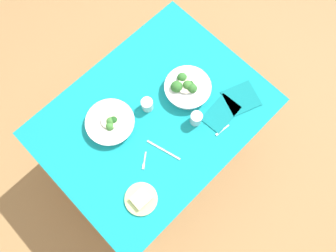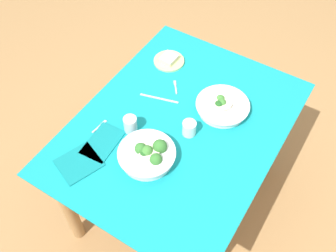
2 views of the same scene
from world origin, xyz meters
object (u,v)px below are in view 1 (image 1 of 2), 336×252
at_px(fork_by_far_bowl, 144,161).
at_px(water_glass_side, 196,118).
at_px(bread_side_plate, 141,199).
at_px(table_knife_left, 164,150).
at_px(napkin_folded_lower, 221,113).
at_px(water_glass_center, 147,105).
at_px(napkin_folded_upper, 241,98).
at_px(broccoli_bowl_far, 187,88).
at_px(fork_by_near_bowl, 222,131).
at_px(broccoli_bowl_near, 111,123).

bearing_deg(fork_by_far_bowl, water_glass_side, 137.26).
bearing_deg(fork_by_far_bowl, bread_side_plate, 4.60).
height_order(water_glass_side, table_knife_left, water_glass_side).
height_order(bread_side_plate, napkin_folded_lower, bread_side_plate).
relative_size(bread_side_plate, water_glass_side, 2.00).
bearing_deg(fork_by_far_bowl, napkin_folded_lower, 130.82).
bearing_deg(fork_by_far_bowl, water_glass_center, -174.08).
relative_size(water_glass_side, table_knife_left, 0.41).
bearing_deg(water_glass_center, napkin_folded_upper, 140.90).
xyz_separation_m(table_knife_left, napkin_folded_upper, (-0.53, 0.10, 0.00)).
xyz_separation_m(table_knife_left, napkin_folded_lower, (-0.38, 0.08, 0.00)).
relative_size(water_glass_center, napkin_folded_lower, 0.36).
bearing_deg(broccoli_bowl_far, napkin_folded_lower, 99.10).
distance_m(bread_side_plate, fork_by_near_bowl, 0.57).
xyz_separation_m(water_glass_side, fork_by_far_bowl, (0.36, -0.03, -0.04)).
height_order(broccoli_bowl_far, fork_by_far_bowl, broccoli_bowl_far).
height_order(broccoli_bowl_far, fork_by_near_bowl, broccoli_bowl_far).
bearing_deg(fork_by_near_bowl, napkin_folded_upper, -160.34).
relative_size(fork_by_far_bowl, table_knife_left, 0.40).
relative_size(fork_by_near_bowl, table_knife_left, 0.46).
distance_m(water_glass_side, fork_by_near_bowl, 0.16).
relative_size(water_glass_side, napkin_folded_lower, 0.41).
xyz_separation_m(broccoli_bowl_far, fork_by_near_bowl, (0.04, 0.31, -0.04)).
bearing_deg(broccoli_bowl_far, bread_side_plate, 23.57).
height_order(fork_by_far_bowl, fork_by_near_bowl, same).
bearing_deg(broccoli_bowl_far, water_glass_side, 59.65).
bearing_deg(water_glass_center, table_knife_left, 65.45).
relative_size(bread_side_plate, fork_by_near_bowl, 1.79).
distance_m(fork_by_near_bowl, napkin_folded_lower, 0.10).
relative_size(broccoli_bowl_far, water_glass_center, 3.52).
height_order(broccoli_bowl_near, water_glass_side, water_glass_side).
bearing_deg(napkin_folded_upper, water_glass_center, -39.10).
bearing_deg(water_glass_center, broccoli_bowl_near, -17.50).
bearing_deg(fork_by_near_bowl, fork_by_far_bowl, -16.09).
height_order(water_glass_center, table_knife_left, water_glass_center).
height_order(broccoli_bowl_near, napkin_folded_upper, broccoli_bowl_near).
height_order(fork_by_far_bowl, table_knife_left, same).
height_order(broccoli_bowl_near, water_glass_center, same).
xyz_separation_m(water_glass_center, napkin_folded_upper, (-0.42, 0.34, -0.03)).
bearing_deg(napkin_folded_upper, table_knife_left, -10.34).
relative_size(broccoli_bowl_far, fork_by_near_bowl, 2.77).
distance_m(broccoli_bowl_near, fork_by_far_bowl, 0.28).
relative_size(broccoli_bowl_near, table_knife_left, 1.31).
relative_size(broccoli_bowl_near, fork_by_far_bowl, 3.28).
xyz_separation_m(broccoli_bowl_near, fork_by_near_bowl, (-0.41, 0.46, -0.03)).
height_order(table_knife_left, napkin_folded_lower, napkin_folded_lower).
distance_m(water_glass_center, fork_by_far_bowl, 0.32).
relative_size(broccoli_bowl_near, napkin_folded_upper, 1.48).
bearing_deg(water_glass_side, bread_side_plate, 10.94).
xyz_separation_m(bread_side_plate, water_glass_side, (-0.51, -0.10, 0.03)).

